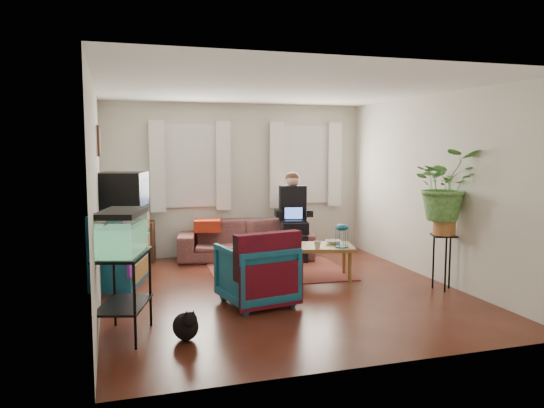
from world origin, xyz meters
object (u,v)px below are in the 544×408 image
object	(u,v)px
aquarium_stand	(124,296)
coffee_table	(312,262)
dresser	(120,248)
armchair	(257,271)
sofa	(246,233)
plant_stand	(443,262)
side_table	(140,241)

from	to	relation	value
aquarium_stand	coffee_table	distance (m)	3.11
dresser	armchair	world-z (taller)	dresser
sofa	coffee_table	world-z (taller)	sofa
aquarium_stand	plant_stand	bearing A→B (deg)	24.40
sofa	dresser	bearing A→B (deg)	-141.31
aquarium_stand	side_table	bearing A→B (deg)	100.66
plant_stand	sofa	bearing A→B (deg)	127.36
aquarium_stand	armchair	size ratio (longest dim) A/B	1.04
dresser	plant_stand	world-z (taller)	dresser
side_table	coffee_table	xyz separation A→B (m)	(2.28, -1.90, -0.09)
dresser	coffee_table	xyz separation A→B (m)	(2.62, -0.52, -0.26)
coffee_table	sofa	bearing A→B (deg)	125.54
side_table	plant_stand	xyz separation A→B (m)	(3.70, -2.97, 0.04)
armchair	aquarium_stand	bearing A→B (deg)	12.62
armchair	plant_stand	bearing A→B (deg)	166.19
aquarium_stand	armchair	bearing A→B (deg)	40.24
dresser	coffee_table	size ratio (longest dim) A/B	0.96
sofa	armchair	bearing A→B (deg)	-89.50
sofa	armchair	distance (m)	2.56
plant_stand	coffee_table	bearing A→B (deg)	143.02
aquarium_stand	armchair	xyz separation A→B (m)	(1.54, 0.69, -0.02)
sofa	dresser	world-z (taller)	dresser
aquarium_stand	armchair	distance (m)	1.69
sofa	side_table	xyz separation A→B (m)	(-1.70, 0.35, -0.11)
dresser	coffee_table	world-z (taller)	dresser
sofa	coffee_table	xyz separation A→B (m)	(0.58, -1.55, -0.19)
coffee_table	plant_stand	xyz separation A→B (m)	(1.42, -1.07, 0.13)
aquarium_stand	coffee_table	size ratio (longest dim) A/B	0.73
armchair	plant_stand	distance (m)	2.51
armchair	coffee_table	bearing A→B (deg)	-149.78
plant_stand	side_table	bearing A→B (deg)	141.26
sofa	side_table	size ratio (longest dim) A/B	3.38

